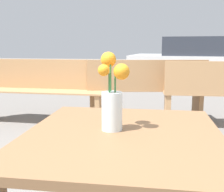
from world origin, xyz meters
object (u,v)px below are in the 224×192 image
object	(u,v)px
bench_middle	(146,88)
parked_car	(205,62)
flower_vase	(112,101)
table_front	(123,158)
bench_near	(43,88)

from	to	relation	value
bench_middle	parked_car	xyz separation A→B (m)	(1.37, 4.14, 0.14)
flower_vase	bench_middle	xyz separation A→B (m)	(0.01, 2.70, -0.36)
flower_vase	bench_middle	distance (m)	2.73
table_front	bench_near	distance (m)	2.86
flower_vase	bench_middle	size ratio (longest dim) A/B	0.19
table_front	bench_middle	bearing A→B (deg)	90.88
bench_middle	flower_vase	bearing A→B (deg)	-90.13
flower_vase	parked_car	distance (m)	6.98
bench_near	parked_car	distance (m)	5.19
flower_vase	bench_near	distance (m)	2.82
table_front	bench_near	bearing A→B (deg)	119.70
parked_car	bench_middle	bearing A→B (deg)	-108.36
flower_vase	bench_middle	bearing A→B (deg)	89.87
bench_near	bench_middle	bearing A→B (deg)	10.58
flower_vase	parked_car	size ratio (longest dim) A/B	0.08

